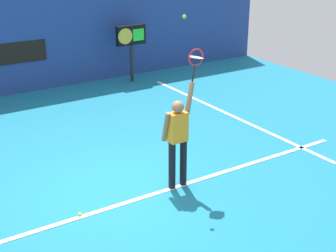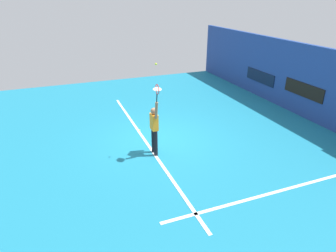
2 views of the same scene
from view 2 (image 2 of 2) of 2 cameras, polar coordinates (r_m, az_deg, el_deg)
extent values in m
plane|color=teal|center=(11.20, -1.62, -2.61)|extent=(18.00, 18.00, 0.00)
cube|color=navy|center=(14.27, 25.27, 7.72)|extent=(18.00, 0.20, 3.11)
cube|color=black|center=(14.27, 24.68, 6.36)|extent=(2.20, 0.03, 0.60)
cube|color=#0C1933|center=(16.45, 17.34, 9.06)|extent=(2.20, 0.03, 0.60)
cube|color=white|center=(11.05, -4.30, -3.04)|extent=(10.00, 0.10, 0.01)
cube|color=white|center=(8.99, 20.45, -11.76)|extent=(0.10, 7.00, 0.01)
cylinder|color=black|center=(10.14, -2.84, -2.76)|extent=(0.13, 0.13, 0.92)
cylinder|color=black|center=(9.93, -2.38, -3.38)|extent=(0.13, 0.13, 0.92)
cube|color=orange|center=(9.73, -2.71, 0.79)|extent=(0.34, 0.20, 0.55)
sphere|color=#8C6647|center=(9.58, -2.75, 2.91)|extent=(0.22, 0.22, 0.22)
cylinder|color=#8C6647|center=(9.32, -2.27, 3.05)|extent=(0.19, 0.09, 0.59)
cylinder|color=#8C6647|center=(9.91, -2.64, 1.42)|extent=(0.09, 0.23, 0.58)
cylinder|color=black|center=(9.10, -2.17, 5.44)|extent=(0.08, 0.03, 0.30)
torus|color=red|center=(8.97, -2.09, 7.10)|extent=(0.36, 0.02, 0.36)
cylinder|color=silver|center=(8.97, -2.09, 7.10)|extent=(0.26, 0.27, 0.05)
sphere|color=#CCE033|center=(9.01, -2.33, 11.86)|extent=(0.07, 0.07, 0.07)
sphere|color=#CCE033|center=(11.92, -5.53, -0.82)|extent=(0.07, 0.07, 0.07)
camera|label=1|loc=(13.68, -40.17, 16.46)|focal=52.90mm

